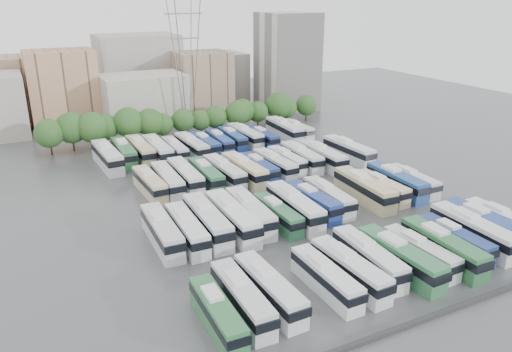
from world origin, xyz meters
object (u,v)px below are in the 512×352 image
bus_r2_s11 (322,156)px  bus_r3_s12 (284,130)px  bus_r3_s2 (140,150)px  bus_r0_s2 (269,289)px  bus_r0_s11 (473,231)px  bus_r0_s9 (443,247)px  bus_r3_s7 (219,142)px  apartment_tower (287,62)px  bus_r2_s7 (259,168)px  bus_r0_s10 (455,239)px  bus_r2_s9 (287,160)px  bus_r1_s10 (364,189)px  bus_r2_s10 (302,157)px  bus_r0_s4 (326,278)px  bus_r2_s6 (244,170)px  bus_r1_s0 (162,231)px  bus_r1_s11 (382,187)px  bus_r2_s5 (224,172)px  bus_r3_s9 (245,136)px  bus_r0_s6 (369,258)px  bus_r2_s2 (167,180)px  bus_r3_s3 (158,150)px  bus_r3_s1 (124,152)px  bus_r2_s13 (348,151)px  bus_r3_s4 (175,149)px  bus_r0_s7 (400,258)px  bus_r2_s1 (150,184)px  bus_r1_s4 (250,212)px  bus_r1_s3 (232,217)px  bus_r1_s2 (207,221)px  bus_r1_s1 (187,229)px  bus_r3_s0 (107,157)px  bus_r1_s6 (295,206)px  bus_r1_s7 (312,201)px  bus_r2_s3 (185,176)px  bus_r1_s8 (329,197)px  bus_r2_s4 (206,175)px  bus_r3_s8 (232,138)px  bus_r3_s6 (205,144)px  bus_r3_s5 (192,146)px  bus_r3_s13 (297,129)px  bus_r0_s12 (484,224)px  bus_r3_s10 (263,137)px  bus_r0_s0 (217,313)px  bus_r0_s8 (420,252)px  bus_r0_s5 (350,269)px  electricity_pylon (185,49)px

bus_r2_s11 → bus_r3_s12: bus_r3_s12 is taller
bus_r3_s2 → bus_r3_s12: 32.79m
bus_r0_s2 → bus_r0_s11: bearing=-2.2°
bus_r0_s9 → bus_r3_s7: (-6.55, 54.86, -0.15)m
apartment_tower → bus_r2_s7: size_ratio=2.29×
bus_r0_s10 → bus_r2_s9: bus_r2_s9 is taller
bus_r1_s10 → bus_r2_s10: 18.61m
bus_r0_s4 → bus_r2_s11: 42.31m
bus_r3_s7 → bus_r2_s6: bearing=-97.5°
bus_r1_s0 → bus_r3_s2: 36.52m
bus_r0_s9 → bus_r3_s2: 60.15m
bus_r1_s11 → bus_r2_s5: bus_r2_s5 is taller
apartment_tower → bus_r3_s9: bearing=-133.9°
bus_r0_s4 → bus_r0_s6: bearing=10.3°
bus_r2_s2 → bus_r3_s3: bus_r3_s3 is taller
bus_r3_s1 → bus_r0_s9: bearing=-63.4°
bus_r2_s13 → bus_r3_s4: bus_r2_s13 is taller
bus_r0_s10 → bus_r0_s7: bearing=-175.4°
bus_r0_s11 → bus_r2_s1: (-32.95, 36.11, -0.20)m
bus_r1_s0 → bus_r1_s4: size_ratio=0.98×
bus_r0_s11 → bus_r1_s3: size_ratio=0.96×
bus_r1_s2 → bus_r2_s1: bearing=101.6°
bus_r3_s1 → bus_r1_s1: bearing=-88.8°
bus_r0_s6 → bus_r3_s0: bus_r3_s0 is taller
bus_r1_s6 → bus_r1_s7: bearing=15.3°
bus_r2_s3 → bus_r1_s8: bearing=-46.7°
bus_r1_s6 → bus_r3_s2: bearing=111.2°
apartment_tower → bus_r1_s4: bearing=-123.9°
bus_r2_s4 → bus_r0_s11: bearing=-55.3°
bus_r1_s6 → bus_r3_s8: bus_r1_s6 is taller
bus_r0_s11 → bus_r1_s0: bus_r0_s11 is taller
bus_r3_s6 → bus_r2_s13: bearing=-38.8°
bus_r0_s2 → bus_r3_s5: 52.96m
bus_r2_s13 → bus_r3_s13: size_ratio=1.19×
bus_r0_s11 → bus_r0_s12: bearing=16.6°
apartment_tower → bus_r3_s9: apartment_tower is taller
bus_r0_s9 → bus_r1_s4: size_ratio=0.97×
bus_r1_s3 → bus_r3_s10: bearing=57.2°
bus_r0_s0 → bus_r1_s8: 32.78m
bus_r2_s10 → bus_r3_s9: size_ratio=0.99×
bus_r3_s13 → bus_r0_s8: bearing=-108.5°
bus_r1_s4 → bus_r2_s3: 18.44m
bus_r0_s5 → bus_r3_s12: size_ratio=0.89×
bus_r2_s9 → bus_r3_s6: (-9.97, 16.24, 0.07)m
bus_r2_s3 → bus_r2_s9: size_ratio=1.14×
bus_r0_s10 → bus_r0_s12: (6.53, 1.12, 0.23)m
bus_r0_s10 → bus_r1_s3: bus_r1_s3 is taller
apartment_tower → bus_r2_s4: bearing=-132.7°
electricity_pylon → bus_r2_s10: (9.38, -36.90, -16.75)m
bus_r1_s10 → bus_r2_s6: size_ratio=1.03×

